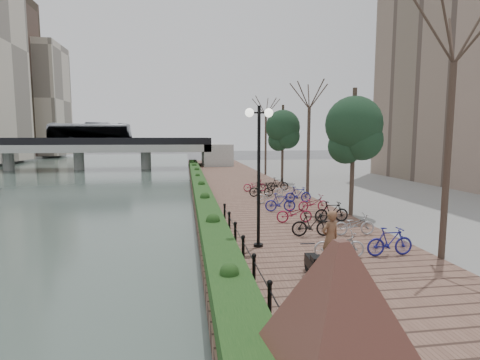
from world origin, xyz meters
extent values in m
plane|color=#59595B|center=(0.00, 0.00, 0.00)|extent=(220.00, 220.00, 0.00)
cube|color=#3F4E47|center=(-15.00, 25.00, 0.01)|extent=(30.00, 130.00, 0.02)
cube|color=brown|center=(4.00, 17.50, 0.25)|extent=(8.00, 75.00, 0.50)
cube|color=gray|center=(20.00, 17.50, 0.25)|extent=(24.00, 75.00, 0.50)
cube|color=#153B15|center=(0.60, 20.00, 0.80)|extent=(1.10, 56.00, 0.60)
cylinder|color=black|center=(1.40, -3.00, 0.85)|extent=(0.10, 0.10, 0.70)
cylinder|color=black|center=(1.40, -1.00, 0.85)|extent=(0.10, 0.10, 0.70)
cylinder|color=black|center=(1.40, 1.00, 0.85)|extent=(0.10, 0.10, 0.70)
cylinder|color=black|center=(1.40, 3.00, 0.85)|extent=(0.10, 0.10, 0.70)
cylinder|color=black|center=(1.40, 5.00, 0.85)|extent=(0.10, 0.10, 0.70)
cylinder|color=black|center=(1.40, 7.00, 0.85)|extent=(0.10, 0.10, 0.70)
cylinder|color=black|center=(1.40, 9.00, 0.85)|extent=(0.10, 0.10, 0.70)
pyramid|color=#4D2821|center=(1.87, -3.78, 1.83)|extent=(4.72, 4.72, 2.31)
cylinder|color=black|center=(2.16, 4.21, 3.08)|extent=(0.12, 0.12, 5.17)
cylinder|color=black|center=(2.16, 4.21, 5.42)|extent=(0.70, 0.06, 0.06)
sphere|color=white|center=(1.81, 4.21, 5.42)|extent=(0.32, 0.32, 0.32)
sphere|color=white|center=(2.51, 4.21, 5.42)|extent=(0.32, 0.32, 0.32)
imported|color=brown|center=(4.00, 1.85, 1.39)|extent=(0.75, 0.61, 1.78)
imported|color=#ABACB0|center=(4.60, 2.56, 0.95)|extent=(0.60, 1.71, 0.90)
imported|color=black|center=(4.60, 5.16, 1.00)|extent=(0.47, 1.66, 1.00)
imported|color=maroon|center=(4.60, 7.76, 0.95)|extent=(0.60, 1.71, 0.90)
imported|color=navy|center=(4.60, 10.36, 1.00)|extent=(0.47, 1.66, 1.00)
imported|color=#ABACB0|center=(4.60, 12.96, 0.95)|extent=(0.60, 1.71, 0.90)
imported|color=black|center=(4.60, 15.56, 1.00)|extent=(0.47, 1.66, 1.00)
imported|color=maroon|center=(4.60, 18.16, 0.95)|extent=(0.60, 1.72, 0.90)
imported|color=navy|center=(6.40, 2.56, 1.00)|extent=(0.47, 1.66, 1.00)
imported|color=#ABACB0|center=(6.40, 5.16, 0.95)|extent=(0.60, 1.71, 0.90)
imported|color=black|center=(6.40, 7.76, 1.00)|extent=(0.47, 1.66, 1.00)
imported|color=maroon|center=(6.40, 10.36, 0.95)|extent=(0.60, 1.71, 0.90)
imported|color=navy|center=(6.40, 12.96, 1.00)|extent=(0.47, 1.66, 1.00)
imported|color=#ABACB0|center=(6.40, 15.56, 0.95)|extent=(0.60, 1.72, 0.90)
imported|color=black|center=(6.40, 18.16, 1.00)|extent=(0.47, 1.66, 1.00)
cube|color=#A3A39E|center=(-15.00, 45.00, 3.00)|extent=(36.00, 8.00, 1.00)
cube|color=black|center=(-15.00, 41.10, 3.95)|extent=(36.00, 0.15, 0.90)
cube|color=black|center=(-15.00, 48.90, 3.95)|extent=(36.00, 0.15, 0.90)
cylinder|color=#A3A39E|center=(-24.00, 45.00, 1.25)|extent=(1.40, 1.40, 2.50)
cylinder|color=#A3A39E|center=(-15.00, 45.00, 1.25)|extent=(1.40, 1.40, 2.50)
cylinder|color=#A3A39E|center=(-6.00, 45.00, 1.25)|extent=(1.40, 1.40, 2.50)
imported|color=silver|center=(-13.31, 45.00, 5.00)|extent=(2.52, 10.77, 3.00)
cube|color=beige|center=(-33.00, 80.00, 12.50)|extent=(12.00, 12.00, 24.00)
camera|label=1|loc=(-0.48, -9.09, 4.57)|focal=28.00mm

